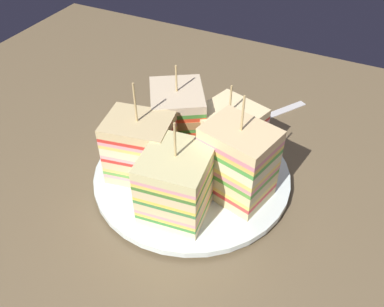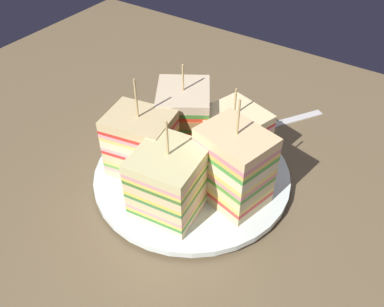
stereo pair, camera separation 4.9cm
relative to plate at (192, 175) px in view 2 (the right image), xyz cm
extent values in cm
cube|color=brown|center=(0.00, 0.00, -1.78)|extent=(102.12, 81.19, 1.80)
cylinder|color=white|center=(0.00, 0.00, -0.55)|extent=(15.16, 15.16, 0.66)
cylinder|color=silver|center=(0.00, 0.00, 0.17)|extent=(24.45, 24.45, 0.80)
cube|color=beige|center=(-4.29, 4.44, 1.12)|extent=(9.54, 9.85, 1.09)
cube|color=#B2844C|center=(-2.34, 1.31, 1.12)|extent=(5.60, 3.66, 1.09)
cube|color=pink|center=(-4.29, 4.44, 1.93)|extent=(9.54, 9.85, 0.54)
cube|color=#407D3A|center=(-4.29, 4.44, 2.47)|extent=(9.54, 9.85, 0.54)
cube|color=beige|center=(-4.29, 4.44, 3.28)|extent=(9.54, 9.85, 1.09)
cube|color=#9E7242|center=(-2.34, 1.31, 3.28)|extent=(5.60, 3.66, 1.09)
cube|color=pink|center=(-4.29, 4.44, 4.09)|extent=(9.54, 9.85, 0.54)
cube|color=red|center=(-4.29, 4.44, 4.63)|extent=(9.54, 9.85, 0.54)
cube|color=#478E37|center=(-4.29, 4.44, 5.16)|extent=(9.54, 9.85, 0.54)
cube|color=beige|center=(-4.29, 4.44, 5.97)|extent=(9.54, 9.85, 1.09)
cube|color=#9E7242|center=(-2.34, 1.31, 5.97)|extent=(5.60, 3.66, 1.09)
cube|color=red|center=(-4.29, 4.44, 6.79)|extent=(9.54, 9.85, 0.54)
cube|color=#438634|center=(-4.29, 4.44, 7.32)|extent=(9.54, 9.85, 0.54)
cube|color=beige|center=(-4.29, 4.44, 8.13)|extent=(9.54, 9.85, 1.09)
cylinder|color=tan|center=(-4.29, 4.44, 10.44)|extent=(0.24, 0.24, 3.53)
cube|color=#D2B58A|center=(-5.47, -2.88, 1.12)|extent=(8.49, 7.19, 1.08)
cube|color=#B2844C|center=(-1.84, -2.19, 1.12)|extent=(1.37, 5.72, 1.08)
cube|color=pink|center=(-5.47, -2.88, 1.89)|extent=(8.49, 7.19, 0.46)
cube|color=#60A142|center=(-5.47, -2.88, 2.35)|extent=(8.49, 7.19, 0.46)
cube|color=#ECBE61|center=(-5.47, -2.88, 2.81)|extent=(8.49, 7.19, 0.46)
cube|color=#D4BA88|center=(-5.47, -2.88, 3.58)|extent=(8.49, 7.19, 1.08)
cube|color=#B2844C|center=(-1.84, -2.19, 3.58)|extent=(1.37, 5.72, 1.08)
cube|color=red|center=(-5.47, -2.88, 4.35)|extent=(8.49, 7.19, 0.46)
cube|color=#E7A6A3|center=(-5.47, -2.88, 4.82)|extent=(8.49, 7.19, 0.46)
cube|color=beige|center=(-5.47, -2.88, 5.59)|extent=(8.49, 7.19, 1.08)
cube|color=#9E7242|center=(-1.84, -2.19, 5.59)|extent=(1.37, 5.72, 1.08)
cube|color=#F1CE63|center=(-5.47, -2.88, 6.36)|extent=(8.49, 7.19, 0.46)
cube|color=pink|center=(-5.47, -2.88, 6.82)|extent=(8.49, 7.19, 0.46)
cube|color=red|center=(-5.47, -2.88, 7.28)|extent=(8.49, 7.19, 0.46)
cube|color=#D2B880|center=(-5.47, -2.88, 8.05)|extent=(8.49, 7.19, 1.08)
cylinder|color=tan|center=(-5.47, -2.88, 11.05)|extent=(0.24, 0.24, 4.91)
cube|color=beige|center=(1.11, -6.07, 1.11)|extent=(7.79, 8.31, 1.07)
cube|color=#B2844C|center=(0.67, -2.41, 1.11)|extent=(6.78, 1.12, 1.07)
cube|color=#3D8D3A|center=(1.11, -6.07, 1.87)|extent=(7.79, 8.31, 0.45)
cube|color=#EFC74F|center=(1.11, -6.07, 2.32)|extent=(7.79, 8.31, 0.45)
cube|color=pink|center=(1.11, -6.07, 2.77)|extent=(7.79, 8.31, 0.45)
cube|color=beige|center=(1.11, -6.07, 3.53)|extent=(7.79, 8.31, 1.07)
cube|color=#9E7242|center=(0.67, -2.41, 3.53)|extent=(6.78, 1.12, 1.07)
cube|color=#3F8541|center=(1.11, -6.07, 4.29)|extent=(7.79, 8.31, 0.45)
cube|color=#F7D34B|center=(1.11, -6.07, 4.74)|extent=(7.79, 8.31, 0.45)
cube|color=beige|center=(1.11, -6.07, 5.50)|extent=(7.79, 8.31, 1.07)
cube|color=#B2844C|center=(0.67, -2.41, 5.50)|extent=(6.78, 1.12, 1.07)
cube|color=#447B30|center=(1.11, -6.07, 6.26)|extent=(7.79, 8.31, 0.45)
cube|color=#EDD255|center=(1.11, -6.07, 6.71)|extent=(7.79, 8.31, 0.45)
cube|color=pink|center=(1.11, -6.07, 7.16)|extent=(7.79, 8.31, 0.45)
cube|color=beige|center=(1.11, -6.07, 7.92)|extent=(7.79, 8.31, 1.07)
cylinder|color=tan|center=(1.11, -6.07, 10.56)|extent=(0.24, 0.24, 4.20)
cube|color=beige|center=(6.12, -0.83, 1.17)|extent=(8.71, 7.43, 1.19)
cube|color=#9E7242|center=(2.55, 0.08, 1.17)|extent=(1.68, 5.53, 1.19)
cube|color=#DF3B37|center=(6.12, -0.83, 2.05)|extent=(8.71, 7.43, 0.57)
cube|color=#F2CE59|center=(6.12, -0.83, 2.62)|extent=(8.71, 7.43, 0.57)
cube|color=beige|center=(6.12, -0.83, 3.50)|extent=(8.71, 7.43, 1.19)
cube|color=#B2844C|center=(2.55, 0.08, 3.50)|extent=(1.68, 5.53, 1.19)
cube|color=#539837|center=(6.12, -0.83, 4.38)|extent=(8.71, 7.43, 0.57)
cube|color=pink|center=(6.12, -0.83, 4.95)|extent=(8.71, 7.43, 0.57)
cube|color=#F2CC5E|center=(6.12, -0.83, 5.51)|extent=(8.71, 7.43, 0.57)
cube|color=beige|center=(6.12, -0.83, 6.39)|extent=(8.71, 7.43, 1.19)
cube|color=#B2844C|center=(2.55, 0.08, 6.39)|extent=(1.68, 5.53, 1.19)
cube|color=green|center=(6.12, -0.83, 7.27)|extent=(8.71, 7.43, 0.57)
cube|color=#ECBF57|center=(6.12, -0.83, 7.84)|extent=(8.71, 7.43, 0.57)
cube|color=pink|center=(6.12, -0.83, 8.41)|extent=(8.71, 7.43, 0.57)
cube|color=beige|center=(6.12, -0.83, 9.29)|extent=(8.71, 7.43, 1.19)
cylinder|color=tan|center=(6.12, -0.83, 11.99)|extent=(0.24, 0.24, 4.20)
cube|color=#D7BE86|center=(2.37, 5.71, 1.07)|extent=(9.00, 9.30, 0.98)
cube|color=#B2844C|center=(1.26, 2.19, 1.07)|extent=(6.70, 2.36, 0.98)
cube|color=pink|center=(2.37, 5.71, 1.76)|extent=(9.00, 9.30, 0.40)
cube|color=red|center=(2.37, 5.71, 2.16)|extent=(9.00, 9.30, 0.40)
cube|color=#D3BC8C|center=(2.37, 5.71, 2.85)|extent=(9.00, 9.30, 0.98)
cube|color=#B2844C|center=(1.26, 2.19, 2.85)|extent=(6.70, 2.36, 0.98)
cube|color=pink|center=(2.37, 5.71, 3.54)|extent=(9.00, 9.30, 0.40)
cube|color=#4EA233|center=(2.37, 5.71, 3.95)|extent=(9.00, 9.30, 0.40)
cube|color=#DDC386|center=(2.37, 5.71, 4.64)|extent=(9.00, 9.30, 0.98)
cube|color=#B2844C|center=(1.26, 2.19, 4.64)|extent=(6.70, 2.36, 0.98)
cube|color=pink|center=(2.37, 5.71, 5.33)|extent=(9.00, 9.30, 0.40)
cube|color=red|center=(2.37, 5.71, 5.73)|extent=(9.00, 9.30, 0.40)
cube|color=beige|center=(2.37, 5.71, 6.42)|extent=(9.00, 9.30, 0.98)
cylinder|color=tan|center=(2.37, 5.71, 8.74)|extent=(0.24, 0.24, 3.65)
cylinder|color=#DCD06C|center=(-1.06, -0.82, 0.91)|extent=(3.73, 3.74, 0.51)
cylinder|color=#DDAF63|center=(-0.10, -1.81, 1.31)|extent=(5.15, 5.16, 0.79)
cylinder|color=#E9C16C|center=(-1.11, -1.44, 1.67)|extent=(4.42, 4.43, 0.86)
cube|color=silver|center=(5.19, 18.57, -0.76)|extent=(7.29, 10.22, 0.25)
ellipsoid|color=silver|center=(1.29, 12.63, -0.38)|extent=(4.01, 4.29, 1.00)
camera|label=1|loc=(16.31, -33.17, 36.05)|focal=38.19mm
camera|label=2|loc=(20.57, -30.71, 36.05)|focal=38.19mm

